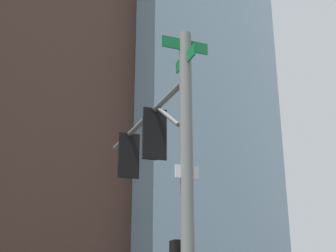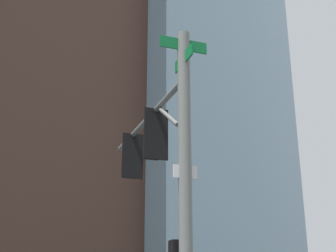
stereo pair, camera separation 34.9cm
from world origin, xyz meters
The scene contains 1 object.
signal_pole_assembly centered at (-1.10, -1.57, 4.45)m, with size 3.17×4.40×6.94m.
Camera 2 is at (6.71, 4.30, 1.98)m, focal length 52.65 mm.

